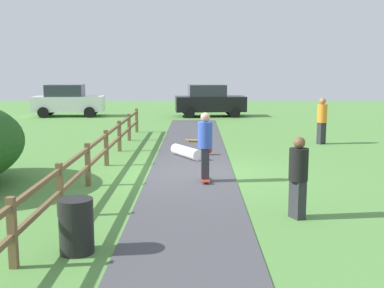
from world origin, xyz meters
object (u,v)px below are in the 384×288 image
(bystander_black, at_px, (298,174))
(parked_car_white, at_px, (68,101))
(skater_riding, at_px, (205,143))
(skateboard_loose, at_px, (195,140))
(parked_car_black, at_px, (209,101))
(trash_bin, at_px, (76,226))
(bystander_orange, at_px, (322,119))
(skater_fallen, at_px, (188,152))

(bystander_black, height_order, parked_car_white, parked_car_white)
(skater_riding, xyz_separation_m, skateboard_loose, (-0.26, 6.82, -0.94))
(parked_car_white, bearing_deg, skateboard_loose, -53.02)
(skateboard_loose, bearing_deg, parked_car_black, 85.36)
(trash_bin, distance_m, skater_riding, 5.44)
(skater_riding, relative_size, bystander_orange, 1.00)
(trash_bin, distance_m, bystander_black, 4.40)
(bystander_black, bearing_deg, parked_car_black, 93.44)
(bystander_orange, height_order, parked_car_black, parked_car_black)
(skateboard_loose, relative_size, parked_car_white, 0.19)
(skater_riding, xyz_separation_m, parked_car_black, (0.57, 17.13, -0.07))
(skater_fallen, relative_size, skateboard_loose, 1.80)
(trash_bin, relative_size, skateboard_loose, 1.09)
(skateboard_loose, height_order, bystander_orange, bystander_orange)
(trash_bin, relative_size, bystander_black, 0.55)
(trash_bin, height_order, bystander_orange, bystander_orange)
(bystander_black, height_order, bystander_orange, bystander_orange)
(parked_car_white, bearing_deg, trash_bin, -75.15)
(skateboard_loose, distance_m, bystander_black, 10.14)
(skateboard_loose, distance_m, parked_car_white, 12.94)
(bystander_black, relative_size, parked_car_white, 0.38)
(bystander_orange, distance_m, parked_car_white, 16.59)
(skater_fallen, distance_m, skateboard_loose, 3.35)
(trash_bin, bearing_deg, skater_fallen, 78.79)
(skateboard_loose, bearing_deg, parked_car_white, 126.98)
(skateboard_loose, distance_m, parked_car_black, 10.38)
(trash_bin, xyz_separation_m, skater_riding, (2.17, 4.95, 0.58))
(skateboard_loose, bearing_deg, trash_bin, -99.21)
(skater_riding, distance_m, bystander_black, 3.56)
(trash_bin, relative_size, bystander_orange, 0.50)
(bystander_black, bearing_deg, skater_fallen, 109.25)
(skater_fallen, xyz_separation_m, skateboard_loose, (0.24, 3.34, -0.11))
(skater_riding, relative_size, bystander_black, 1.10)
(skater_riding, bearing_deg, bystander_orange, 54.13)
(skater_fallen, distance_m, bystander_orange, 6.02)
(trash_bin, distance_m, skater_fallen, 8.60)
(bystander_orange, bearing_deg, skater_riding, -125.87)
(skateboard_loose, relative_size, bystander_black, 0.50)
(skateboard_loose, height_order, bystander_black, bystander_black)
(bystander_black, xyz_separation_m, parked_car_white, (-9.81, 20.21, 0.06))
(skater_riding, xyz_separation_m, bystander_black, (1.79, -3.08, -0.13))
(skateboard_loose, distance_m, bystander_orange, 5.03)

